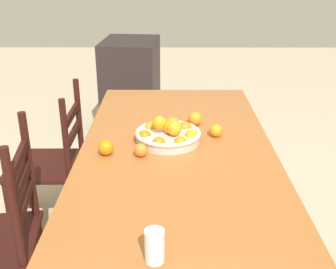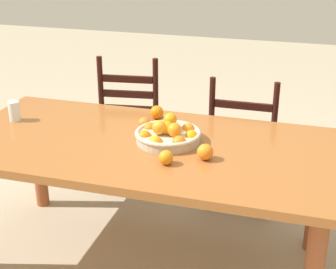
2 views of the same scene
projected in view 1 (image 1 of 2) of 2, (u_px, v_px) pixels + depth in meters
The scene contains 10 objects.
ground_plane at pixel (176, 264), 2.41m from camera, with size 12.00×12.00×0.00m, color tan.
dining_table at pixel (177, 166), 2.16m from camera, with size 2.02×0.98×0.72m.
chair_by_cabinet at pixel (52, 164), 2.61m from camera, with size 0.44×0.44×0.92m.
cabinet at pixel (131, 88), 4.02m from camera, with size 0.62×0.49×0.90m, color black.
fruit_bowl at pixel (168, 134), 2.20m from camera, with size 0.35×0.35×0.14m.
orange_loose_0 at pixel (216, 131), 2.26m from camera, with size 0.07×0.07×0.07m, color orange.
orange_loose_1 at pixel (106, 147), 2.05m from camera, with size 0.08×0.08×0.08m, color orange.
orange_loose_2 at pixel (195, 119), 2.41m from camera, with size 0.08×0.08×0.08m, color orange.
orange_loose_3 at pixel (141, 150), 2.04m from camera, with size 0.07×0.07×0.07m, color orange.
drinking_glass at pixel (155, 246), 1.34m from camera, with size 0.06×0.06×0.11m, color silver.
Camera 1 is at (-1.92, 0.04, 1.63)m, focal length 45.17 mm.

